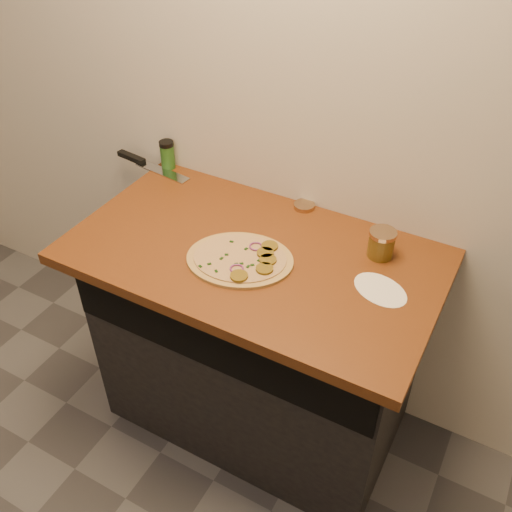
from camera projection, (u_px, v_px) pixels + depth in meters
The scene contains 8 objects.
cabinet at pixel (258, 343), 2.15m from camera, with size 1.10×0.60×0.86m, color black.
countertop at pixel (254, 255), 1.85m from camera, with size 1.20×0.70×0.04m, color brown.
pizza at pixel (241, 259), 1.79m from camera, with size 0.42×0.42×0.02m.
chefs_knife at pixel (146, 164), 2.26m from camera, with size 0.36×0.08×0.02m.
mason_jar_lid at pixel (304, 206), 2.02m from camera, with size 0.08×0.08×0.02m, color tan.
salsa_jar at pixel (381, 244), 1.79m from camera, with size 0.09×0.09×0.09m.
spice_shaker at pixel (167, 155), 2.21m from camera, with size 0.06×0.06×0.11m.
flour_spill at pixel (380, 290), 1.69m from camera, with size 0.18×0.18×0.00m, color white.
Camera 1 is at (0.70, 0.16, 2.04)m, focal length 40.00 mm.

